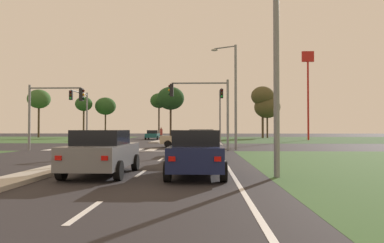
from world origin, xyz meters
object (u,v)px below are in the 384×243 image
at_px(fastfood_pole_sign, 308,76).
at_px(treeline_seventh, 267,107).
at_px(car_silver_fourth, 202,147).
at_px(treeline_second, 84,104).
at_px(car_grey_third, 102,152).
at_px(car_teal_fifth, 153,135).
at_px(traffic_signal_near_right, 205,102).
at_px(traffic_signal_far_right, 221,106).
at_px(treeline_fifth, 171,98).
at_px(traffic_signal_near_left, 51,105).
at_px(treeline_third, 106,106).
at_px(street_lamp_near, 270,30).
at_px(treeline_near, 39,99).
at_px(street_lamp_second, 233,91).
at_px(car_beige_sixth, 183,138).
at_px(car_blue_near, 202,141).
at_px(pedestrian_at_median, 161,133).
at_px(treeline_sixth, 263,96).
at_px(car_navy_second, 196,153).
at_px(traffic_signal_far_left, 81,107).
at_px(treeline_fourth, 159,101).

xyz_separation_m(fastfood_pole_sign, treeline_seventh, (-4.00, 12.13, -3.94)).
relative_size(car_silver_fourth, treeline_second, 0.56).
height_order(car_grey_third, car_teal_fifth, car_grey_third).
height_order(traffic_signal_near_right, traffic_signal_far_right, traffic_signal_far_right).
bearing_deg(car_silver_fourth, treeline_fifth, 97.45).
distance_m(traffic_signal_near_left, treeline_third, 42.50).
height_order(street_lamp_near, treeline_fifth, treeline_fifth).
relative_size(treeline_near, treeline_fifth, 0.99).
xyz_separation_m(traffic_signal_near_right, street_lamp_second, (2.22, 1.29, 0.96)).
bearing_deg(car_teal_fifth, treeline_second, -34.97).
bearing_deg(treeline_near, car_beige_sixth, -49.67).
relative_size(car_blue_near, pedestrian_at_median, 2.65).
relative_size(treeline_sixth, treeline_seventh, 1.23).
relative_size(car_silver_fourth, traffic_signal_far_right, 0.72).
distance_m(treeline_fifth, treeline_seventh, 18.08).
bearing_deg(treeline_sixth, car_navy_second, -101.73).
relative_size(traffic_signal_near_left, pedestrian_at_median, 2.90).
relative_size(traffic_signal_near_left, traffic_signal_far_right, 0.83).
bearing_deg(street_lamp_second, traffic_signal_far_left, 147.40).
relative_size(car_navy_second, treeline_fourth, 0.48).
bearing_deg(fastfood_pole_sign, car_teal_fifth, 175.15).
height_order(car_navy_second, car_teal_fifth, car_navy_second).
bearing_deg(traffic_signal_far_right, car_teal_fifth, 119.79).
height_order(car_blue_near, treeline_near, treeline_near).
xyz_separation_m(car_blue_near, traffic_signal_far_left, (-13.25, 14.42, 3.21)).
height_order(car_silver_fourth, traffic_signal_near_right, traffic_signal_near_right).
height_order(traffic_signal_near_right, street_lamp_second, street_lamp_second).
height_order(traffic_signal_far_left, traffic_signal_near_right, traffic_signal_far_left).
bearing_deg(fastfood_pole_sign, pedestrian_at_median, -157.54).
height_order(traffic_signal_far_left, treeline_sixth, treeline_sixth).
xyz_separation_m(traffic_signal_near_right, treeline_fifth, (-6.38, 38.82, 3.66)).
relative_size(treeline_second, treeline_third, 0.99).
distance_m(car_blue_near, traffic_signal_near_right, 4.22).
bearing_deg(treeline_seventh, treeline_near, 177.00).
xyz_separation_m(traffic_signal_near_right, street_lamp_near, (2.19, -14.42, 1.32)).
bearing_deg(fastfood_pole_sign, car_navy_second, -111.06).
distance_m(traffic_signal_near_left, treeline_fourth, 42.57).
distance_m(car_silver_fourth, fastfood_pole_sign, 40.22).
height_order(car_blue_near, street_lamp_near, street_lamp_near).
xyz_separation_m(traffic_signal_far_right, treeline_seventh, (9.93, 27.52, 1.62)).
bearing_deg(pedestrian_at_median, traffic_signal_near_right, 143.23).
bearing_deg(traffic_signal_far_right, street_lamp_second, -87.11).
distance_m(car_navy_second, fastfood_pole_sign, 45.29).
relative_size(street_lamp_second, treeline_third, 1.05).
distance_m(car_navy_second, treeline_near, 64.97).
bearing_deg(car_blue_near, treeline_third, 113.24).
bearing_deg(car_beige_sixth, traffic_signal_near_left, -61.19).
bearing_deg(traffic_signal_far_right, car_silver_fourth, -95.16).
bearing_deg(treeline_third, car_teal_fifth, -48.15).
xyz_separation_m(car_blue_near, car_grey_third, (-3.46, -10.97, -0.01)).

